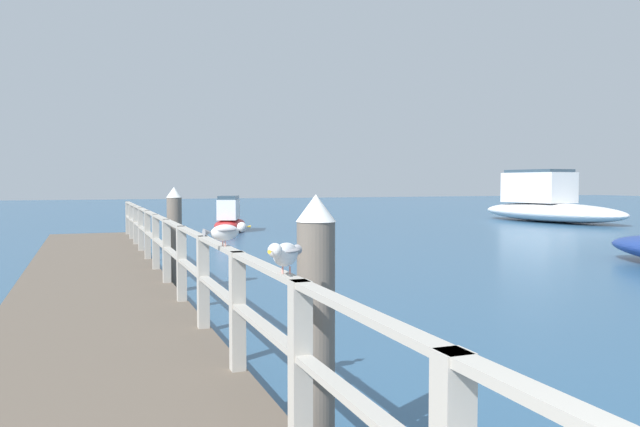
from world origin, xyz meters
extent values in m
cube|color=brown|center=(0.00, 10.59, 0.24)|extent=(2.33, 21.17, 0.48)
cube|color=#B2ADA3|center=(1.09, 4.06, 0.99)|extent=(0.12, 0.12, 1.01)
cube|color=#B2ADA3|center=(1.09, 5.69, 0.99)|extent=(0.12, 0.12, 1.01)
cube|color=#B2ADA3|center=(1.09, 7.32, 0.99)|extent=(0.12, 0.12, 1.01)
cube|color=#B2ADA3|center=(1.09, 8.96, 0.99)|extent=(0.12, 0.12, 1.01)
cube|color=#B2ADA3|center=(1.09, 10.59, 0.99)|extent=(0.12, 0.12, 1.01)
cube|color=#B2ADA3|center=(1.09, 12.22, 0.99)|extent=(0.12, 0.12, 1.01)
cube|color=#B2ADA3|center=(1.09, 13.85, 0.99)|extent=(0.12, 0.12, 1.01)
cube|color=#B2ADA3|center=(1.09, 15.48, 0.99)|extent=(0.12, 0.12, 1.01)
cube|color=#B2ADA3|center=(1.09, 17.11, 0.99)|extent=(0.12, 0.12, 1.01)
cube|color=#B2ADA3|center=(1.09, 18.74, 0.99)|extent=(0.12, 0.12, 1.01)
cube|color=#B2ADA3|center=(1.09, 20.37, 0.99)|extent=(0.12, 0.12, 1.01)
cube|color=#B2ADA3|center=(1.09, 10.59, 1.47)|extent=(0.10, 19.57, 0.04)
cube|color=#B2ADA3|center=(1.09, 10.59, 1.04)|extent=(0.10, 19.57, 0.04)
cylinder|color=#6B6056|center=(1.47, 4.81, 0.90)|extent=(0.28, 0.28, 1.79)
cone|color=white|center=(1.47, 4.81, 1.89)|extent=(0.29, 0.29, 0.20)
cylinder|color=#6B6056|center=(1.47, 12.52, 0.90)|extent=(0.28, 0.28, 1.79)
cone|color=white|center=(1.47, 12.52, 1.89)|extent=(0.29, 0.29, 0.20)
ellipsoid|color=white|center=(1.09, 4.34, 1.62)|extent=(0.28, 0.30, 0.15)
sphere|color=white|center=(0.98, 4.21, 1.66)|extent=(0.09, 0.09, 0.09)
cone|color=gold|center=(0.93, 4.16, 1.66)|extent=(0.05, 0.05, 0.02)
cone|color=#939399|center=(1.19, 4.47, 1.63)|extent=(0.10, 0.11, 0.07)
ellipsoid|color=#939399|center=(1.09, 4.34, 1.64)|extent=(0.28, 0.28, 0.04)
cylinder|color=tan|center=(1.11, 4.33, 1.52)|extent=(0.01, 0.01, 0.05)
cylinder|color=tan|center=(1.07, 4.37, 1.52)|extent=(0.01, 0.01, 0.05)
ellipsoid|color=white|center=(1.09, 6.17, 1.62)|extent=(0.30, 0.20, 0.15)
sphere|color=white|center=(1.25, 6.22, 1.66)|extent=(0.09, 0.09, 0.09)
cone|color=gold|center=(1.32, 6.24, 1.66)|extent=(0.05, 0.04, 0.02)
cone|color=#939399|center=(0.92, 6.13, 1.63)|extent=(0.10, 0.09, 0.07)
ellipsoid|color=#939399|center=(1.09, 6.17, 1.64)|extent=(0.26, 0.23, 0.04)
cylinder|color=tan|center=(1.07, 6.19, 1.52)|extent=(0.01, 0.01, 0.05)
cylinder|color=tan|center=(1.08, 6.15, 1.52)|extent=(0.01, 0.01, 0.05)
ellipsoid|color=red|center=(5.66, 26.64, 0.26)|extent=(2.58, 4.46, 0.52)
cube|color=white|center=(5.52, 26.23, 0.94)|extent=(1.31, 1.88, 0.84)
cube|color=#334756|center=(5.52, 26.23, 1.44)|extent=(1.20, 1.70, 0.16)
ellipsoid|color=white|center=(22.81, 26.49, 0.50)|extent=(4.21, 9.19, 1.00)
cube|color=white|center=(22.70, 27.37, 1.81)|extent=(2.43, 3.77, 1.60)
cube|color=#334756|center=(22.70, 27.37, 2.69)|extent=(2.26, 3.40, 0.16)
camera|label=1|loc=(-0.09, 0.64, 2.08)|focal=34.49mm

